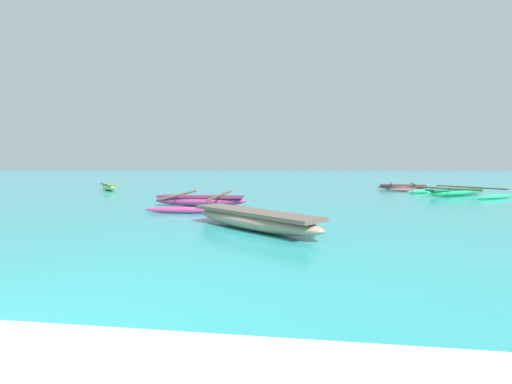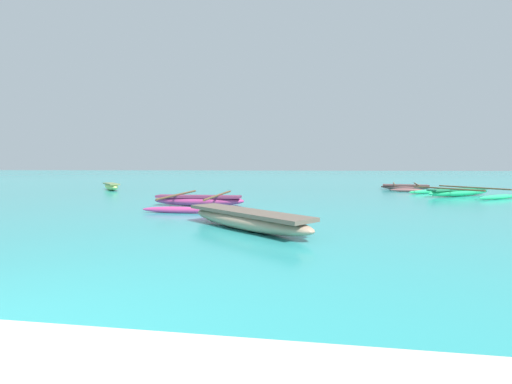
% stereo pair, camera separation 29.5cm
% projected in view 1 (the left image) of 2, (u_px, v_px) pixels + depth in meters
% --- Properties ---
extents(moored_boat_0, '(4.20, 4.53, 0.42)m').
position_uv_depth(moored_boat_0, '(457.00, 192.00, 16.43)').
color(moored_boat_0, '#28C476').
rests_on(moored_boat_0, ground_plane).
extents(moored_boat_1, '(3.42, 3.04, 0.43)m').
position_uv_depth(moored_boat_1, '(253.00, 219.00, 7.61)').
color(moored_boat_1, tan).
rests_on(moored_boat_1, ground_plane).
extents(moored_boat_2, '(2.91, 4.53, 0.37)m').
position_uv_depth(moored_boat_2, '(402.00, 187.00, 20.97)').
color(moored_boat_2, '#965656').
rests_on(moored_boat_2, ground_plane).
extents(moored_boat_3, '(2.10, 2.25, 0.42)m').
position_uv_depth(moored_boat_3, '(109.00, 186.00, 20.19)').
color(moored_boat_3, '#B7DB76').
rests_on(moored_boat_3, ground_plane).
extents(moored_boat_4, '(3.30, 4.01, 0.44)m').
position_uv_depth(moored_boat_4, '(200.00, 201.00, 12.12)').
color(moored_boat_4, '#B93779').
rests_on(moored_boat_4, ground_plane).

